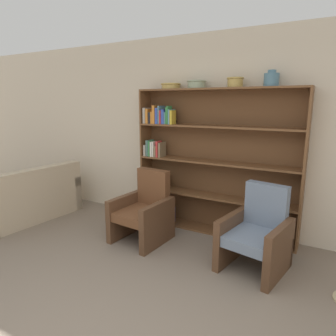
{
  "coord_description": "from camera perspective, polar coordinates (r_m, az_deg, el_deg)",
  "views": [
    {
      "loc": [
        1.25,
        -1.21,
        1.82
      ],
      "look_at": [
        -0.67,
        2.28,
        0.95
      ],
      "focal_mm": 32.0,
      "sensor_mm": 36.0,
      "label": 1
    }
  ],
  "objects": [
    {
      "name": "bowl_copper",
      "position": [
        4.03,
        12.68,
        15.74
      ],
      "size": [
        0.22,
        0.22,
        0.13
      ],
      "color": "tan",
      "rests_on": "bookshelf"
    },
    {
      "name": "vase_tall",
      "position": [
        3.93,
        19.11,
        15.66
      ],
      "size": [
        0.18,
        0.18,
        0.19
      ],
      "color": "slate",
      "rests_on": "bookshelf"
    },
    {
      "name": "couch",
      "position": [
        5.34,
        -25.36,
        -5.52
      ],
      "size": [
        1.1,
        1.62,
        0.85
      ],
      "rotation": [
        0.0,
        0.0,
        1.47
      ],
      "color": "tan",
      "rests_on": "ground"
    },
    {
      "name": "bowl_sage",
      "position": [
        4.38,
        0.56,
        15.4
      ],
      "size": [
        0.28,
        0.28,
        0.08
      ],
      "color": "tan",
      "rests_on": "bookshelf"
    },
    {
      "name": "wall_back",
      "position": [
        4.26,
        11.63,
        6.09
      ],
      "size": [
        12.0,
        0.06,
        2.75
      ],
      "color": "beige",
      "rests_on": "ground"
    },
    {
      "name": "bowl_brass",
      "position": [
        4.21,
        5.47,
        15.67
      ],
      "size": [
        0.26,
        0.26,
        0.11
      ],
      "color": "gray",
      "rests_on": "bookshelf"
    },
    {
      "name": "armchair_cushioned",
      "position": [
        3.54,
        16.55,
        -12.06
      ],
      "size": [
        0.76,
        0.79,
        0.93
      ],
      "rotation": [
        0.0,
        0.0,
        2.94
      ],
      "color": "brown",
      "rests_on": "ground"
    },
    {
      "name": "armchair_leather",
      "position": [
        4.08,
        -4.61,
        -8.24
      ],
      "size": [
        0.7,
        0.74,
        0.93
      ],
      "rotation": [
        0.0,
        0.0,
        3.04
      ],
      "color": "brown",
      "rests_on": "ground"
    },
    {
      "name": "bookshelf",
      "position": [
        4.27,
        6.59,
        0.84
      ],
      "size": [
        2.28,
        0.3,
        2.01
      ],
      "color": "brown",
      "rests_on": "ground"
    }
  ]
}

